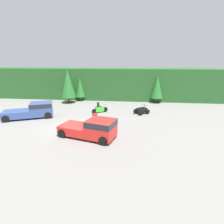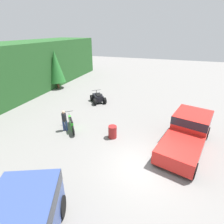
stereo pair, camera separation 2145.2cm
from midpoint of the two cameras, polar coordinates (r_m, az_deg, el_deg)
The scene contains 7 objects.
ground_plane at distance 11.29m, azimuth -53.68°, elevation -25.21°, with size 80.00×80.00×0.00m, color slate.
tree_mid_right at distance 24.79m, azimuth -43.46°, elevation 8.68°, with size 2.04×2.04×4.64m.
pickup_truck_red at distance 9.59m, azimuth -34.35°, elevation -18.38°, with size 5.73×3.52×1.89m.
dirt_bike at distance 16.27m, azimuth -54.06°, elevation -9.51°, with size 1.96×1.62×1.15m.
quad_atv at distance 18.36m, azimuth -38.38°, elevation -1.18°, with size 2.23×2.15×1.16m.
rider_person at distance 16.39m, azimuth -55.82°, elevation -8.42°, with size 0.46×0.46×1.61m.
steel_barrel at distance 13.42m, azimuth -49.56°, elevation -13.76°, with size 0.58×0.58×0.88m.
Camera 2 is at (-7.57, -0.75, 6.80)m, focal length 28.00 mm.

